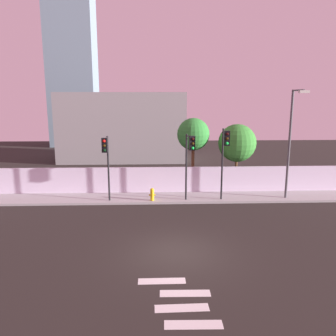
% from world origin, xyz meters
% --- Properties ---
extents(ground_plane, '(80.00, 80.00, 0.00)m').
position_xyz_m(ground_plane, '(0.00, 0.00, 0.00)').
color(ground_plane, black).
extents(sidewalk, '(36.00, 2.40, 0.15)m').
position_xyz_m(sidewalk, '(0.00, 8.20, 0.07)').
color(sidewalk, '#A3A3A3').
rests_on(sidewalk, ground).
extents(perimeter_wall, '(36.00, 0.18, 1.80)m').
position_xyz_m(perimeter_wall, '(0.00, 9.49, 1.05)').
color(perimeter_wall, silver).
rests_on(perimeter_wall, sidewalk).
extents(crosswalk_marking, '(2.72, 3.85, 0.01)m').
position_xyz_m(crosswalk_marking, '(-0.09, -4.10, 0.00)').
color(crosswalk_marking, silver).
rests_on(crosswalk_marking, ground).
extents(traffic_light_left, '(0.50, 1.33, 4.36)m').
position_xyz_m(traffic_light_left, '(1.25, 6.95, 3.35)').
color(traffic_light_left, black).
rests_on(traffic_light_left, sidewalk).
extents(traffic_light_center, '(0.35, 1.81, 4.71)m').
position_xyz_m(traffic_light_center, '(3.43, 6.71, 3.61)').
color(traffic_light_center, black).
rests_on(traffic_light_center, sidewalk).
extents(traffic_light_right, '(0.35, 1.26, 4.25)m').
position_xyz_m(traffic_light_right, '(-3.98, 6.98, 3.26)').
color(traffic_light_right, black).
rests_on(traffic_light_right, sidewalk).
extents(street_lamp_curbside, '(0.61, 1.70, 7.15)m').
position_xyz_m(street_lamp_curbside, '(7.92, 7.54, 4.32)').
color(street_lamp_curbside, '#4C4C51').
rests_on(street_lamp_curbside, sidewalk).
extents(fire_hydrant, '(0.44, 0.26, 0.83)m').
position_xyz_m(fire_hydrant, '(-1.13, 7.41, 0.60)').
color(fire_hydrant, gold).
rests_on(fire_hydrant, sidewalk).
extents(roadside_tree_leftmost, '(2.39, 2.39, 5.34)m').
position_xyz_m(roadside_tree_leftmost, '(1.90, 10.81, 4.12)').
color(roadside_tree_leftmost, brown).
rests_on(roadside_tree_leftmost, ground).
extents(roadside_tree_midleft, '(2.82, 2.82, 4.89)m').
position_xyz_m(roadside_tree_midleft, '(5.19, 10.81, 3.47)').
color(roadside_tree_midleft, brown).
rests_on(roadside_tree_midleft, ground).
extents(low_building_distant, '(13.46, 6.00, 7.33)m').
position_xyz_m(low_building_distant, '(-4.43, 23.49, 3.66)').
color(low_building_distant, gray).
rests_on(low_building_distant, ground).
extents(tower_on_skyline, '(6.32, 5.00, 28.96)m').
position_xyz_m(tower_on_skyline, '(-12.36, 35.49, 14.48)').
color(tower_on_skyline, '#71909D').
rests_on(tower_on_skyline, ground).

